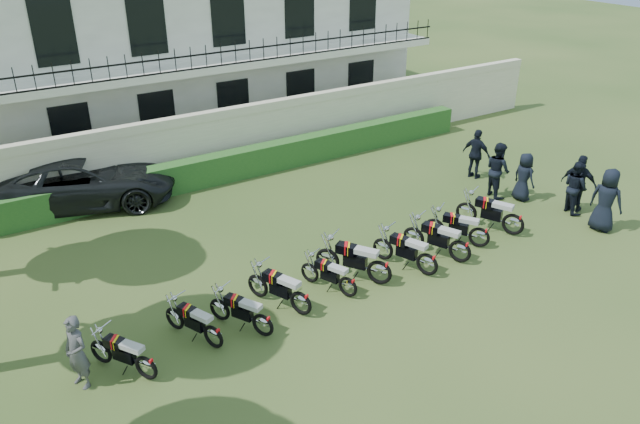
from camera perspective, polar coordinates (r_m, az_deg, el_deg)
The scene contains 22 objects.
ground at distance 16.52m, azimuth 2.55°, elevation -5.33°, with size 100.00×100.00×0.00m, color #304B1E.
perimeter_wall at distance 22.41m, azimuth -9.14°, elevation 6.43°, with size 30.00×0.35×2.30m.
hedge at distance 22.34m, azimuth -5.83°, elevation 4.74°, with size 18.00×0.60×1.00m, color #1B4D1E.
building at distance 27.17m, azimuth -14.82°, elevation 14.97°, with size 20.40×9.60×7.40m.
motorcycle_0 at distance 13.28m, azimuth -15.66°, elevation -13.10°, with size 0.99×1.51×0.94m.
motorcycle_1 at distance 13.79m, azimuth -9.76°, elevation -10.73°, with size 0.81×1.62×0.94m.
motorcycle_2 at distance 13.98m, azimuth -5.26°, elevation -9.80°, with size 0.91×1.59×0.96m.
motorcycle_3 at distance 14.57m, azimuth -1.76°, elevation -7.84°, with size 0.89×1.79×1.04m.
motorcycle_4 at distance 15.23m, azimuth 2.58°, elevation -6.44°, with size 0.78×1.58×0.92m.
motorcycle_5 at distance 15.70m, azimuth 5.48°, elevation -5.00°, with size 1.21×1.82×1.14m.
motorcycle_6 at distance 16.26m, azimuth 9.81°, elevation -4.26°, with size 0.87×1.86×1.06m.
motorcycle_7 at distance 17.00m, azimuth 12.72°, elevation -3.06°, with size 0.95×1.87×1.09m.
motorcycle_8 at distance 17.88m, azimuth 14.41°, elevation -1.83°, with size 1.10×1.64×1.03m.
motorcycle_9 at distance 18.79m, azimuth 17.30°, elevation -0.64°, with size 1.01×1.92×1.13m.
suv at distance 21.12m, azimuth -21.02°, elevation 2.63°, with size 2.66×5.78×1.61m, color black.
inspector at distance 13.34m, azimuth -21.36°, elevation -11.87°, with size 0.59×0.38×1.61m, color #525357.
officer_0 at distance 19.90m, azimuth 24.71°, elevation 1.00°, with size 0.94×0.61×1.92m, color black.
officer_1 at distance 20.78m, azimuth 22.32°, elevation 2.13°, with size 0.82×0.64×1.68m, color black.
officer_2 at distance 20.85m, azimuth 22.58°, elevation 2.41°, with size 1.08×0.45×1.84m, color black.
officer_3 at distance 21.11m, azimuth 18.14°, elevation 3.08°, with size 0.78×0.51×1.60m, color black.
officer_4 at distance 21.11m, azimuth 15.94°, elevation 3.75°, with size 0.89×0.70×1.84m, color black.
officer_5 at distance 22.40m, azimuth 14.09°, elevation 5.16°, with size 1.03×0.43×1.76m, color black.
Camera 1 is at (-8.12, -11.50, 8.64)m, focal length 35.00 mm.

